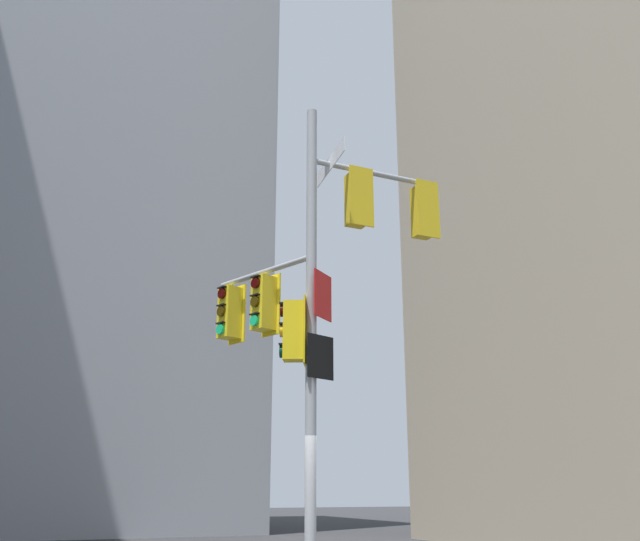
# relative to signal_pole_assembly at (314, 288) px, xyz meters

# --- Properties ---
(building_mid_block) EXTENTS (13.42, 13.42, 32.68)m
(building_mid_block) POSITION_rel_signal_pole_assembly_xyz_m (-1.74, 23.24, 11.22)
(building_mid_block) COLOR #9399A3
(building_mid_block) RESTS_ON ground
(signal_pole_assembly) EXTENTS (3.69, 3.27, 8.36)m
(signal_pole_assembly) POSITION_rel_signal_pole_assembly_xyz_m (0.00, 0.00, 0.00)
(signal_pole_assembly) COLOR #9EA0A3
(signal_pole_assembly) RESTS_ON ground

